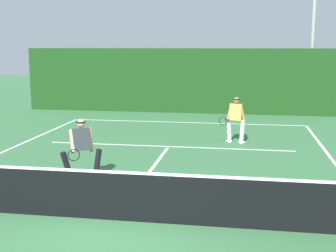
{
  "coord_description": "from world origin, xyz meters",
  "views": [
    {
      "loc": [
        2.44,
        -8.08,
        3.37
      ],
      "look_at": [
        0.25,
        4.97,
        1.0
      ],
      "focal_mm": 48.41,
      "sensor_mm": 36.0,
      "label": 1
    }
  ],
  "objects_px": {
    "tennis_ball": "(152,170)",
    "player_near": "(82,148)",
    "light_pole": "(314,19)",
    "player_far": "(236,118)"
  },
  "relations": [
    {
      "from": "player_near",
      "to": "light_pole",
      "type": "height_order",
      "value": "light_pole"
    },
    {
      "from": "player_near",
      "to": "player_far",
      "type": "xyz_separation_m",
      "value": [
        3.68,
        5.22,
        0.02
      ]
    },
    {
      "from": "tennis_ball",
      "to": "light_pole",
      "type": "bearing_deg",
      "value": 64.88
    },
    {
      "from": "player_far",
      "to": "tennis_ball",
      "type": "distance_m",
      "value": 4.67
    },
    {
      "from": "light_pole",
      "to": "player_far",
      "type": "bearing_deg",
      "value": -113.69
    },
    {
      "from": "light_pole",
      "to": "player_near",
      "type": "bearing_deg",
      "value": -118.5
    },
    {
      "from": "tennis_ball",
      "to": "player_near",
      "type": "bearing_deg",
      "value": -142.91
    },
    {
      "from": "player_near",
      "to": "player_far",
      "type": "bearing_deg",
      "value": -154.02
    },
    {
      "from": "tennis_ball",
      "to": "light_pole",
      "type": "xyz_separation_m",
      "value": [
        5.7,
        12.16,
        4.61
      ]
    },
    {
      "from": "player_near",
      "to": "player_far",
      "type": "height_order",
      "value": "player_far"
    }
  ]
}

